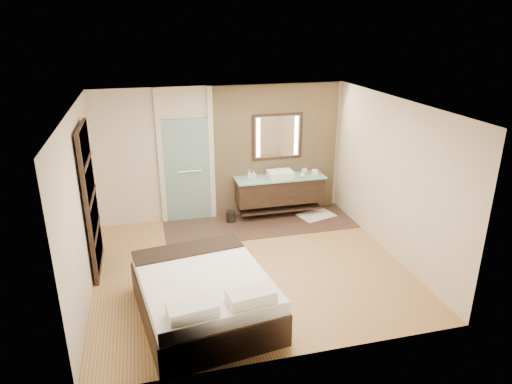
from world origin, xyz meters
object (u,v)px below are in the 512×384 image
object	(u,v)px
vanity	(280,190)
mirror_unit	(277,137)
waste_bin	(231,217)
bed	(204,295)

from	to	relation	value
vanity	mirror_unit	distance (m)	1.10
mirror_unit	waste_bin	distance (m)	1.88
mirror_unit	waste_bin	world-z (taller)	mirror_unit
mirror_unit	bed	size ratio (longest dim) A/B	0.46
vanity	waste_bin	size ratio (longest dim) A/B	7.90
mirror_unit	waste_bin	xyz separation A→B (m)	(-1.05, -0.31, -1.53)
mirror_unit	vanity	bearing A→B (deg)	-90.00
vanity	bed	size ratio (longest dim) A/B	0.80
bed	waste_bin	size ratio (longest dim) A/B	9.82
mirror_unit	bed	xyz separation A→B (m)	(-2.02, -3.31, -1.32)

